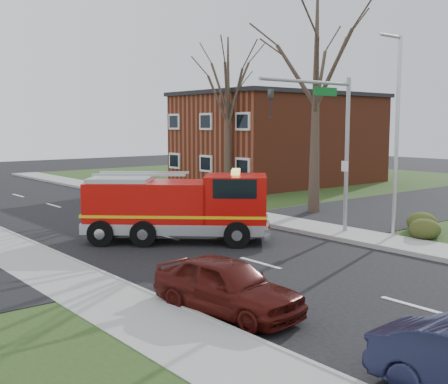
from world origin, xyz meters
TOP-DOWN VIEW (x-y plane):
  - ground at (0.00, 0.00)m, footprint 120.00×120.00m
  - sidewalk_right at (6.20, 0.00)m, footprint 2.40×80.00m
  - sidewalk_left at (-6.20, 0.00)m, footprint 2.40×80.00m
  - brick_building at (19.00, 18.00)m, footprint 15.40×10.40m
  - health_center_sign at (10.50, 12.50)m, footprint 0.12×2.00m
  - hedge_corner at (9.00, -1.00)m, footprint 2.80×2.00m
  - bare_tree_near at (9.50, 6.00)m, footprint 6.00×6.00m
  - bare_tree_far at (11.00, 15.00)m, footprint 5.25×5.25m
  - traffic_signal_mast at (5.21, 1.50)m, footprint 5.29×0.18m
  - streetlight_pole at (7.14, -0.50)m, footprint 1.48×0.16m
  - fire_engine at (0.01, 4.90)m, footprint 7.15×6.83m
  - parked_car_maroon at (-4.20, -3.25)m, footprint 2.27×4.46m

SIDE VIEW (x-z plane):
  - ground at x=0.00m, z-range 0.00..0.00m
  - sidewalk_right at x=6.20m, z-range 0.00..0.15m
  - sidewalk_left at x=-6.20m, z-range 0.00..0.15m
  - hedge_corner at x=9.00m, z-range 0.13..1.03m
  - parked_car_maroon at x=-4.20m, z-range 0.00..1.45m
  - health_center_sign at x=10.50m, z-range 0.18..1.58m
  - fire_engine at x=0.01m, z-range -0.14..2.84m
  - brick_building at x=19.00m, z-range 0.03..7.28m
  - streetlight_pole at x=7.14m, z-range 0.35..8.75m
  - traffic_signal_mast at x=5.21m, z-range 1.31..8.11m
  - bare_tree_far at x=11.00m, z-range 1.24..11.74m
  - bare_tree_near at x=9.50m, z-range 1.41..13.41m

